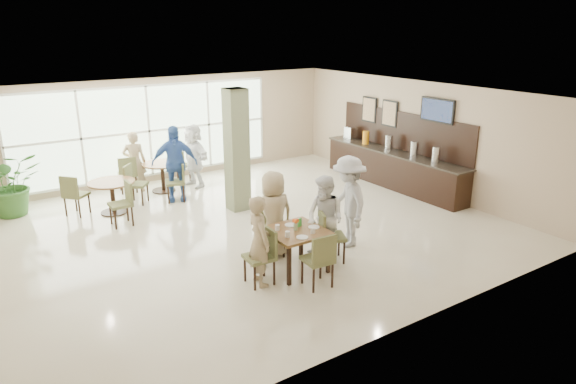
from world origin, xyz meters
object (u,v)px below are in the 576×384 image
main_table (296,235)px  adult_standing (135,162)px  adult_b (193,155)px  teen_left (259,241)px  round_table_right (162,171)px  teen_standing (348,202)px  teen_right (325,219)px  buffet_counter (393,166)px  teen_far (274,214)px  adult_a (175,163)px  potted_plant (11,184)px  round_table_left (112,189)px

main_table → adult_standing: bearing=98.5°
adult_b → teen_left: bearing=-24.1°
main_table → round_table_right: 5.61m
teen_standing → teen_right: bearing=-53.4°
round_table_right → teen_right: bearing=-79.9°
teen_right → buffet_counter: bearing=110.1°
main_table → teen_right: 0.70m
teen_far → adult_a: size_ratio=0.87×
teen_left → adult_a: (0.48, 4.81, 0.16)m
adult_a → adult_b: 1.20m
teen_far → teen_right: (0.67, -0.68, -0.02)m
teen_standing → potted_plant: bearing=-119.7°
main_table → teen_right: size_ratio=0.61×
teen_standing → round_table_left: bearing=-126.0°
adult_b → teen_standing: bearing=-1.0°
potted_plant → teen_far: (3.75, -5.08, 0.09)m
adult_a → round_table_left: bearing=-156.5°
potted_plant → adult_a: (3.44, -1.09, 0.21)m
round_table_left → teen_standing: 5.47m
round_table_right → teen_standing: 5.57m
round_table_right → round_table_left: bearing=-149.1°
adult_a → adult_standing: adult_a is taller
adult_b → adult_standing: adult_b is taller
round_table_right → adult_standing: 0.73m
buffet_counter → potted_plant: 9.27m
teen_far → adult_b: size_ratio=0.97×
main_table → teen_far: bearing=88.8°
teen_far → main_table: bearing=91.0°
round_table_left → buffet_counter: (6.81, -2.04, -0.01)m
round_table_left → teen_right: bearing=-61.4°
teen_far → adult_a: adult_a is taller
adult_a → main_table: bearing=-64.6°
adult_a → teen_left: bearing=-74.0°
teen_right → teen_standing: bearing=98.7°
round_table_left → potted_plant: bearing=149.1°
teen_left → adult_standing: adult_standing is taller
buffet_counter → adult_b: 5.30m
teen_standing → adult_a: bearing=-141.4°
round_table_left → teen_standing: teen_standing is taller
round_table_right → buffet_counter: buffet_counter is taller
teen_far → adult_a: bearing=-83.4°
main_table → round_table_left: same height
teen_far → round_table_right: bearing=-84.1°
teen_right → teen_standing: 0.82m
adult_a → adult_b: bearing=66.3°
main_table → adult_standing: 6.03m
round_table_left → adult_standing: 1.61m
teen_left → adult_standing: (-0.11, 6.05, 0.02)m
round_table_right → teen_far: teen_far is taller
teen_left → round_table_left: bearing=18.6°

